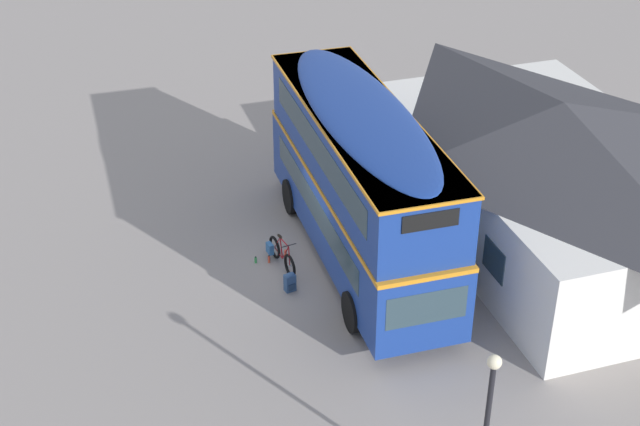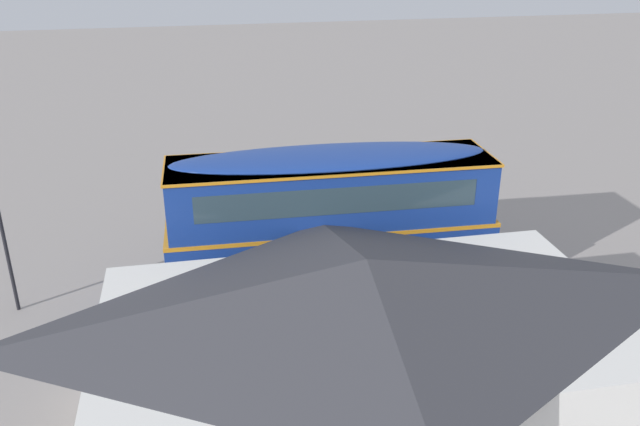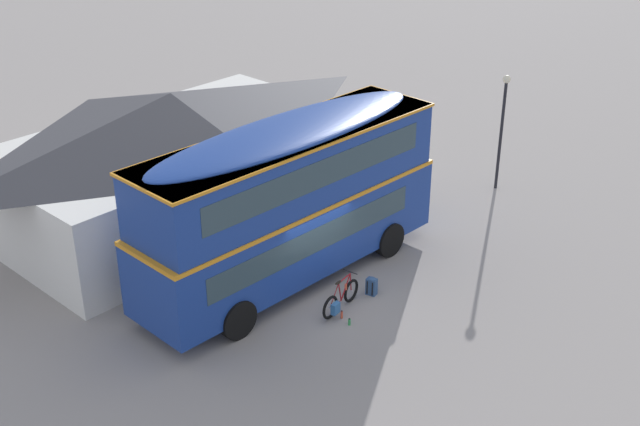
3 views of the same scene
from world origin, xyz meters
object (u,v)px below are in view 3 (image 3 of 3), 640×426
object	(u,v)px
double_decker_bus	(290,197)
water_bottle_green_metal	(349,322)
water_bottle_red_squeeze	(342,315)
street_lamp	(503,119)
touring_bicycle	(340,299)
backpack_on_ground	(372,286)

from	to	relation	value
double_decker_bus	water_bottle_green_metal	size ratio (longest dim) A/B	48.60
water_bottle_red_squeeze	street_lamp	size ratio (longest dim) A/B	0.06
water_bottle_red_squeeze	water_bottle_green_metal	distance (m)	0.38
double_decker_bus	touring_bicycle	xyz separation A→B (m)	(-0.36, -2.23, -2.27)
touring_bicycle	street_lamp	bearing A→B (deg)	6.71
backpack_on_ground	street_lamp	distance (m)	9.09
double_decker_bus	backpack_on_ground	xyz separation A→B (m)	(0.89, -2.33, -2.36)
touring_bicycle	water_bottle_red_squeeze	size ratio (longest dim) A/B	7.17
double_decker_bus	street_lamp	world-z (taller)	double_decker_bus
touring_bicycle	water_bottle_red_squeeze	xyz separation A→B (m)	(-0.25, -0.28, -0.26)
touring_bicycle	water_bottle_green_metal	xyz separation A→B (m)	(-0.36, -0.64, -0.28)
water_bottle_red_squeeze	water_bottle_green_metal	size ratio (longest dim) A/B	1.17
touring_bicycle	water_bottle_red_squeeze	distance (m)	0.45
touring_bicycle	street_lamp	distance (m)	10.26
double_decker_bus	touring_bicycle	size ratio (longest dim) A/B	5.79
double_decker_bus	street_lamp	size ratio (longest dim) A/B	2.35
double_decker_bus	backpack_on_ground	world-z (taller)	double_decker_bus
street_lamp	touring_bicycle	bearing A→B (deg)	-173.29
backpack_on_ground	water_bottle_red_squeeze	distance (m)	1.51
backpack_on_ground	water_bottle_green_metal	distance (m)	1.70
touring_bicycle	water_bottle_green_metal	bearing A→B (deg)	-119.05
touring_bicycle	water_bottle_green_metal	size ratio (longest dim) A/B	8.39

